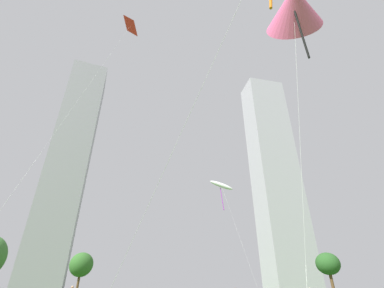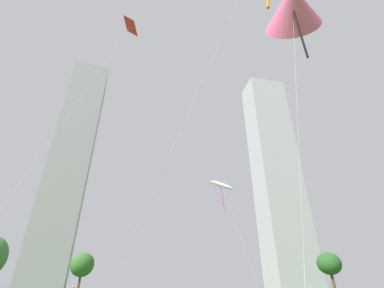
% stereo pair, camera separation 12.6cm
% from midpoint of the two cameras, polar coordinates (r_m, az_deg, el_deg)
% --- Properties ---
extents(kite_flying_0, '(3.70, 3.71, 16.24)m').
position_cam_midpoint_polar(kite_flying_0, '(16.17, 21.05, 26.03)').
color(kite_flying_0, silver).
rests_on(kite_flying_0, ground).
extents(kite_flying_1, '(5.74, 10.50, 33.76)m').
position_cam_midpoint_polar(kite_flying_1, '(39.50, -13.40, 23.62)').
color(kite_flying_1, silver).
rests_on(kite_flying_1, ground).
extents(kite_flying_2, '(5.05, 5.34, 17.08)m').
position_cam_midpoint_polar(kite_flying_2, '(42.67, 6.31, -8.97)').
color(kite_flying_2, silver).
rests_on(kite_flying_2, ground).
extents(park_tree_1, '(3.97, 3.97, 7.03)m').
position_cam_midpoint_polar(park_tree_1, '(54.94, 27.41, -22.17)').
color(park_tree_1, brown).
rests_on(park_tree_1, ground).
extents(park_tree_2, '(3.22, 3.22, 6.13)m').
position_cam_midpoint_polar(park_tree_2, '(43.79, -23.03, -23.05)').
color(park_tree_2, brown).
rests_on(park_tree_2, ground).
extents(distant_highrise_0, '(22.17, 26.89, 104.90)m').
position_cam_midpoint_polar(distant_highrise_0, '(135.33, -25.10, -3.75)').
color(distant_highrise_0, '#939399').
rests_on(distant_highrise_0, ground).
extents(distant_highrise_1, '(22.03, 16.76, 108.50)m').
position_cam_midpoint_polar(distant_highrise_1, '(141.40, 17.42, -5.41)').
color(distant_highrise_1, '#A8A8AD').
rests_on(distant_highrise_1, ground).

